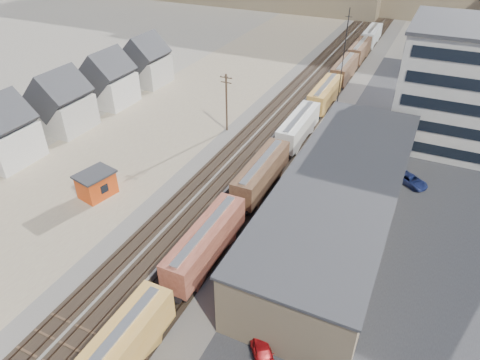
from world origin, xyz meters
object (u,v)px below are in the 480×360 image
at_px(parked_car_red, 263,352).
at_px(utility_pole_north, 226,102).
at_px(maintenance_shed, 96,184).
at_px(parked_car_blue, 411,180).
at_px(freight_train, 313,109).

bearing_deg(parked_car_red, utility_pole_north, 84.98).
xyz_separation_m(maintenance_shed, parked_car_blue, (37.51, 20.60, -1.10)).
height_order(utility_pole_north, parked_car_blue, utility_pole_north).
bearing_deg(utility_pole_north, freight_train, 35.28).
bearing_deg(maintenance_shed, parked_car_red, -23.97).
xyz_separation_m(freight_train, parked_car_blue, (18.24, -12.62, -2.11)).
height_order(freight_train, utility_pole_north, utility_pole_north).
bearing_deg(parked_car_red, maintenance_shed, 120.26).
xyz_separation_m(freight_train, parked_car_red, (10.04, -46.24, -2.05)).
relative_size(utility_pole_north, maintenance_shed, 1.85).
height_order(maintenance_shed, parked_car_blue, maintenance_shed).
distance_m(freight_train, parked_car_blue, 22.28).
bearing_deg(parked_car_red, parked_car_blue, 40.52).
bearing_deg(parked_car_red, freight_train, 66.47).
distance_m(utility_pole_north, maintenance_shed, 25.73).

